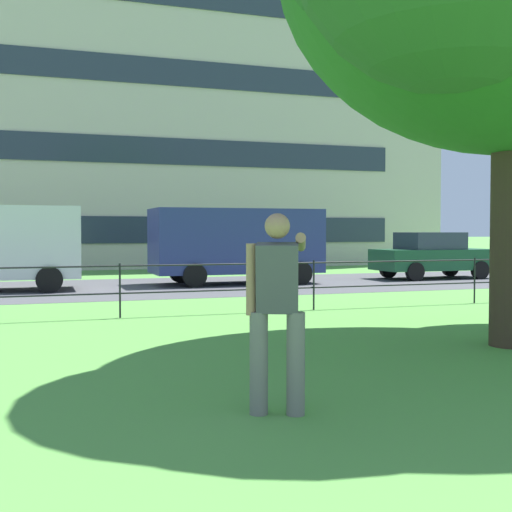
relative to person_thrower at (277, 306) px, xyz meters
The scene contains 6 objects.
street_strip 13.60m from the person_thrower, 91.59° to the left, with size 80.00×7.09×0.01m, color #4C4C51.
park_fence 7.05m from the person_thrower, 93.06° to the left, with size 38.69×0.04×1.00m.
person_thrower is the anchor object (origin of this frame).
panel_van_center 14.50m from the person_thrower, 73.80° to the left, with size 5.02×2.15×2.24m.
car_dark_green_right 17.67m from the person_thrower, 51.95° to the left, with size 4.02×1.84×1.54m.
apartment_building_background 31.33m from the person_thrower, 94.07° to the left, with size 38.55×15.23×19.95m.
Camera 1 is at (-1.72, 1.48, 1.59)m, focal length 47.66 mm.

